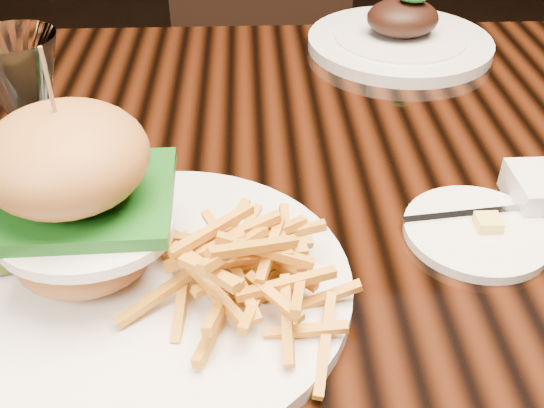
{
  "coord_description": "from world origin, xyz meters",
  "views": [
    {
      "loc": [
        -0.09,
        -0.58,
        1.15
      ],
      "look_at": [
        -0.07,
        -0.13,
        0.81
      ],
      "focal_mm": 42.0,
      "sensor_mm": 36.0,
      "label": 1
    }
  ],
  "objects_px": {
    "burger_plate": "(140,241)",
    "chair_far": "(267,42)",
    "dining_table": "(326,230)",
    "far_dish": "(400,38)",
    "wine_glass": "(25,93)"
  },
  "relations": [
    {
      "from": "burger_plate",
      "to": "chair_far",
      "type": "xyz_separation_m",
      "value": [
        0.14,
        1.06,
        -0.27
      ]
    },
    {
      "from": "dining_table",
      "to": "far_dish",
      "type": "distance_m",
      "value": 0.39
    },
    {
      "from": "far_dish",
      "to": "chair_far",
      "type": "distance_m",
      "value": 0.62
    },
    {
      "from": "far_dish",
      "to": "chair_far",
      "type": "bearing_deg",
      "value": 108.78
    },
    {
      "from": "dining_table",
      "to": "wine_glass",
      "type": "bearing_deg",
      "value": -165.68
    },
    {
      "from": "chair_far",
      "to": "dining_table",
      "type": "bearing_deg",
      "value": -92.18
    },
    {
      "from": "burger_plate",
      "to": "far_dish",
      "type": "relative_size",
      "value": 1.2
    },
    {
      "from": "burger_plate",
      "to": "wine_glass",
      "type": "xyz_separation_m",
      "value": [
        -0.1,
        0.1,
        0.09
      ]
    },
    {
      "from": "burger_plate",
      "to": "wine_glass",
      "type": "distance_m",
      "value": 0.17
    },
    {
      "from": "burger_plate",
      "to": "wine_glass",
      "type": "bearing_deg",
      "value": 145.65
    },
    {
      "from": "dining_table",
      "to": "wine_glass",
      "type": "distance_m",
      "value": 0.36
    },
    {
      "from": "far_dish",
      "to": "burger_plate",
      "type": "bearing_deg",
      "value": -122.43
    },
    {
      "from": "dining_table",
      "to": "wine_glass",
      "type": "xyz_separation_m",
      "value": [
        -0.28,
        -0.07,
        0.22
      ]
    },
    {
      "from": "wine_glass",
      "to": "burger_plate",
      "type": "bearing_deg",
      "value": -44.62
    },
    {
      "from": "dining_table",
      "to": "chair_far",
      "type": "bearing_deg",
      "value": 92.47
    }
  ]
}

